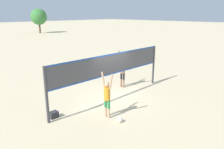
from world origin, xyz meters
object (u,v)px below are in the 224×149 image
at_px(volleyball_net, 112,68).
at_px(player_blocker, 123,68).
at_px(gear_bag, 54,115).
at_px(volleyball, 120,120).
at_px(tree_left_cluster, 39,17).
at_px(player_spiker, 107,95).

height_order(volleyball_net, player_blocker, volleyball_net).
distance_m(volleyball_net, gear_bag, 3.74).
bearing_deg(gear_bag, volleyball, -53.20).
height_order(volleyball_net, tree_left_cluster, tree_left_cluster).
height_order(volleyball_net, gear_bag, volleyball_net).
bearing_deg(player_blocker, gear_bag, -83.24).
height_order(player_blocker, gear_bag, player_blocker).
distance_m(player_blocker, volleyball, 4.64).
distance_m(player_spiker, player_blocker, 4.14).
relative_size(player_spiker, player_blocker, 0.90).
xyz_separation_m(volleyball_net, player_blocker, (1.78, 0.86, -0.51)).
bearing_deg(volleyball_net, player_spiker, -140.60).
distance_m(player_spiker, gear_bag, 2.53).
relative_size(player_blocker, gear_bag, 5.99).
bearing_deg(volleyball, volleyball_net, 51.93).
xyz_separation_m(player_blocker, tree_left_cluster, (14.08, 37.62, 2.30)).
bearing_deg(tree_left_cluster, volleyball_net, -112.39).
height_order(volleyball_net, player_spiker, volleyball_net).
relative_size(volleyball_net, player_blocker, 3.39).
bearing_deg(volleyball_net, gear_bag, 175.77).
relative_size(volleyball, tree_left_cluster, 0.05).
bearing_deg(gear_bag, player_blocker, 6.76).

